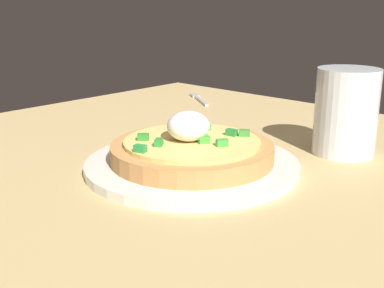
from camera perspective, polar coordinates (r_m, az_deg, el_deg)
name	(u,v)px	position (r cm, az deg, el deg)	size (l,w,h in cm)	color
dining_table	(115,174)	(59.60, -9.01, -3.45)	(97.33, 73.73, 2.22)	tan
plate	(192,165)	(57.04, 0.00, -2.42)	(24.95, 24.95, 1.03)	silver
pizza	(192,148)	(56.42, -0.03, -0.52)	(18.93, 18.93, 5.91)	#B87F45
cup_far	(346,115)	(64.65, 17.54, 3.22)	(7.83, 7.83, 10.95)	silver
fork	(198,99)	(96.92, 0.74, 5.35)	(7.39, 10.04, 0.50)	#B7B7BC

